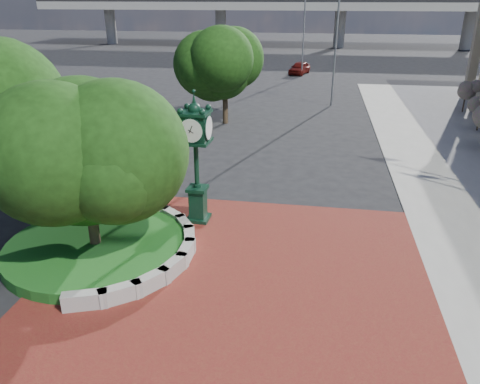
% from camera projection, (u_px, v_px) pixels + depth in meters
% --- Properties ---
extents(ground, '(200.00, 200.00, 0.00)m').
position_uv_depth(ground, '(239.00, 265.00, 15.41)').
color(ground, black).
rests_on(ground, ground).
extents(plaza, '(12.00, 12.00, 0.04)m').
position_uv_depth(plaza, '(234.00, 281.00, 14.50)').
color(plaza, maroon).
rests_on(plaza, ground).
extents(planter_wall, '(2.96, 6.77, 0.54)m').
position_uv_depth(planter_wall, '(160.00, 251.00, 15.72)').
color(planter_wall, '#9E9B93').
rests_on(planter_wall, ground).
extents(grass_bed, '(6.10, 6.10, 0.40)m').
position_uv_depth(grass_bed, '(96.00, 247.00, 16.09)').
color(grass_bed, '#164F1A').
rests_on(grass_bed, ground).
extents(overpass, '(90.00, 12.00, 7.50)m').
position_uv_depth(overpass, '(309.00, 5.00, 76.45)').
color(overpass, '#9E9B93').
rests_on(overpass, ground).
extents(tree_planter, '(5.20, 5.20, 6.33)m').
position_uv_depth(tree_planter, '(83.00, 150.00, 14.72)').
color(tree_planter, '#38281C').
rests_on(tree_planter, ground).
extents(tree_street, '(4.40, 4.40, 5.45)m').
position_uv_depth(tree_street, '(225.00, 76.00, 31.10)').
color(tree_street, '#38281C').
rests_on(tree_street, ground).
extents(post_clock, '(1.10, 1.10, 5.06)m').
position_uv_depth(post_clock, '(196.00, 153.00, 17.38)').
color(post_clock, black).
rests_on(post_clock, ground).
extents(parked_car, '(2.57, 4.20, 1.34)m').
position_uv_depth(parked_car, '(300.00, 68.00, 51.89)').
color(parked_car, '#5A100C').
rests_on(parked_car, ground).
extents(street_lamp_near, '(2.01, 0.46, 8.98)m').
position_uv_depth(street_lamp_near, '(339.00, 36.00, 35.49)').
color(street_lamp_near, slate).
rests_on(street_lamp_near, ground).
extents(street_lamp_far, '(1.91, 0.91, 8.92)m').
position_uv_depth(street_lamp_far, '(306.00, 25.00, 48.93)').
color(street_lamp_far, slate).
rests_on(street_lamp_far, ground).
extents(shrub_far, '(1.20, 1.20, 2.20)m').
position_uv_depth(shrub_far, '(466.00, 91.00, 34.66)').
color(shrub_far, '#38281C').
rests_on(shrub_far, ground).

